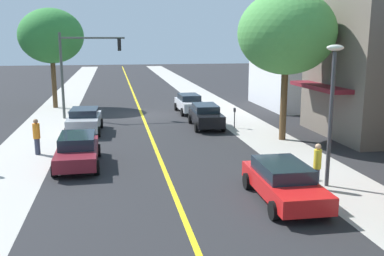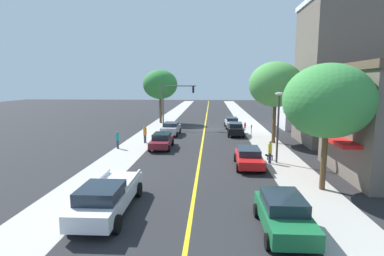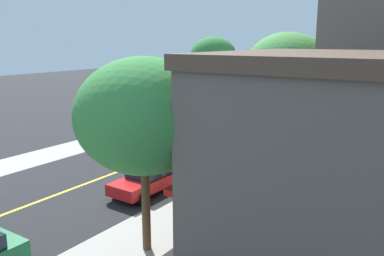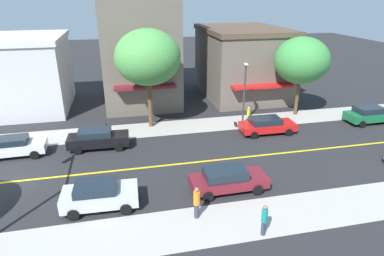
{
  "view_description": "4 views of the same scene",
  "coord_description": "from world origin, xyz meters",
  "px_view_note": "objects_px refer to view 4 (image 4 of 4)",
  "views": [
    {
      "loc": [
        2.17,
        33.68,
        5.83
      ],
      "look_at": [
        -1.32,
        14.48,
        1.84
      ],
      "focal_mm": 40.82,
      "sensor_mm": 36.0,
      "label": 1
    },
    {
      "loc": [
        -0.95,
        42.04,
        6.37
      ],
      "look_at": [
        0.94,
        12.94,
        1.97
      ],
      "focal_mm": 28.2,
      "sensor_mm": 36.0,
      "label": 2
    },
    {
      "loc": [
        -17.27,
        35.21,
        8.05
      ],
      "look_at": [
        -1.55,
        11.93,
        1.9
      ],
      "focal_mm": 37.87,
      "sensor_mm": 36.0,
      "label": 3
    },
    {
      "loc": [
        20.45,
        7.42,
        11.25
      ],
      "look_at": [
        -2.27,
        12.47,
        1.71
      ],
      "focal_mm": 31.19,
      "sensor_mm": 36.0,
      "label": 4
    }
  ],
  "objects_px": {
    "silver_sedan_right_curb": "(99,195)",
    "pedestrian_yellow_shirt": "(248,116)",
    "maroon_sedan_right_curb": "(228,179)",
    "pedestrian_teal_shirt": "(264,219)",
    "street_tree_left_near": "(302,60)",
    "white_sedan_left_curb": "(14,146)",
    "pedestrian_orange_shirt": "(197,202)",
    "street_tree_right_corner": "(148,58)",
    "red_sedan_left_curb": "(267,125)",
    "green_sedan_left_curb": "(369,114)",
    "parking_meter": "(107,128)",
    "small_dog": "(236,123)",
    "fire_hydrant": "(17,141)",
    "street_lamp": "(245,87)",
    "black_sedan_left_curb": "(98,139)"
  },
  "relations": [
    {
      "from": "green_sedan_left_curb",
      "to": "pedestrian_yellow_shirt",
      "type": "xyz_separation_m",
      "value": [
        -1.53,
        -11.22,
        0.19
      ]
    },
    {
      "from": "white_sedan_left_curb",
      "to": "fire_hydrant",
      "type": "bearing_deg",
      "value": 97.51
    },
    {
      "from": "parking_meter",
      "to": "street_tree_right_corner",
      "type": "bearing_deg",
      "value": 115.87
    },
    {
      "from": "street_tree_right_corner",
      "to": "red_sedan_left_curb",
      "type": "xyz_separation_m",
      "value": [
        3.76,
        9.47,
        -5.42
      ]
    },
    {
      "from": "white_sedan_left_curb",
      "to": "green_sedan_left_curb",
      "type": "xyz_separation_m",
      "value": [
        -0.24,
        30.12,
        0.03
      ]
    },
    {
      "from": "street_tree_right_corner",
      "to": "pedestrian_orange_shirt",
      "type": "height_order",
      "value": "street_tree_right_corner"
    },
    {
      "from": "maroon_sedan_right_curb",
      "to": "pedestrian_yellow_shirt",
      "type": "distance_m",
      "value": 10.78
    },
    {
      "from": "black_sedan_left_curb",
      "to": "small_dog",
      "type": "height_order",
      "value": "black_sedan_left_curb"
    },
    {
      "from": "silver_sedan_right_curb",
      "to": "maroon_sedan_right_curb",
      "type": "distance_m",
      "value": 7.51
    },
    {
      "from": "street_tree_left_near",
      "to": "pedestrian_yellow_shirt",
      "type": "bearing_deg",
      "value": -70.61
    },
    {
      "from": "parking_meter",
      "to": "pedestrian_yellow_shirt",
      "type": "distance_m",
      "value": 12.3
    },
    {
      "from": "white_sedan_left_curb",
      "to": "silver_sedan_right_curb",
      "type": "xyz_separation_m",
      "value": [
        7.86,
        6.34,
        0.03
      ]
    },
    {
      "from": "street_tree_left_near",
      "to": "red_sedan_left_curb",
      "type": "height_order",
      "value": "street_tree_left_near"
    },
    {
      "from": "street_tree_left_near",
      "to": "pedestrian_yellow_shirt",
      "type": "xyz_separation_m",
      "value": [
        2.03,
        -5.78,
        -4.31
      ]
    },
    {
      "from": "street_tree_right_corner",
      "to": "pedestrian_yellow_shirt",
      "type": "distance_m",
      "value": 10.12
    },
    {
      "from": "red_sedan_left_curb",
      "to": "pedestrian_orange_shirt",
      "type": "distance_m",
      "value": 13.06
    },
    {
      "from": "street_tree_left_near",
      "to": "green_sedan_left_curb",
      "type": "height_order",
      "value": "street_tree_left_near"
    },
    {
      "from": "fire_hydrant",
      "to": "street_tree_left_near",
      "type": "bearing_deg",
      "value": 94.36
    },
    {
      "from": "fire_hydrant",
      "to": "pedestrian_orange_shirt",
      "type": "relative_size",
      "value": 0.45
    },
    {
      "from": "green_sedan_left_curb",
      "to": "pedestrian_teal_shirt",
      "type": "relative_size",
      "value": 2.54
    },
    {
      "from": "fire_hydrant",
      "to": "pedestrian_yellow_shirt",
      "type": "height_order",
      "value": "pedestrian_yellow_shirt"
    },
    {
      "from": "street_lamp",
      "to": "white_sedan_left_curb",
      "type": "height_order",
      "value": "street_lamp"
    },
    {
      "from": "street_tree_right_corner",
      "to": "street_lamp",
      "type": "bearing_deg",
      "value": 80.48
    },
    {
      "from": "red_sedan_left_curb",
      "to": "white_sedan_left_curb",
      "type": "height_order",
      "value": "white_sedan_left_curb"
    },
    {
      "from": "white_sedan_left_curb",
      "to": "pedestrian_orange_shirt",
      "type": "xyz_separation_m",
      "value": [
        9.94,
        11.41,
        0.21
      ]
    },
    {
      "from": "parking_meter",
      "to": "street_lamp",
      "type": "relative_size",
      "value": 0.24
    },
    {
      "from": "silver_sedan_right_curb",
      "to": "pedestrian_yellow_shirt",
      "type": "relative_size",
      "value": 2.28
    },
    {
      "from": "street_tree_right_corner",
      "to": "fire_hydrant",
      "type": "distance_m",
      "value": 12.31
    },
    {
      "from": "white_sedan_left_curb",
      "to": "pedestrian_yellow_shirt",
      "type": "bearing_deg",
      "value": 3.68
    },
    {
      "from": "street_tree_left_near",
      "to": "silver_sedan_right_curb",
      "type": "distance_m",
      "value": 22.19
    },
    {
      "from": "white_sedan_left_curb",
      "to": "pedestrian_teal_shirt",
      "type": "height_order",
      "value": "pedestrian_teal_shirt"
    },
    {
      "from": "white_sedan_left_curb",
      "to": "pedestrian_yellow_shirt",
      "type": "xyz_separation_m",
      "value": [
        -1.77,
        18.9,
        0.22
      ]
    },
    {
      "from": "parking_meter",
      "to": "red_sedan_left_curb",
      "type": "height_order",
      "value": "red_sedan_left_curb"
    },
    {
      "from": "small_dog",
      "to": "fire_hydrant",
      "type": "bearing_deg",
      "value": -86.23
    },
    {
      "from": "black_sedan_left_curb",
      "to": "pedestrian_yellow_shirt",
      "type": "height_order",
      "value": "pedestrian_yellow_shirt"
    },
    {
      "from": "fire_hydrant",
      "to": "small_dog",
      "type": "relative_size",
      "value": 1.27
    },
    {
      "from": "fire_hydrant",
      "to": "small_dog",
      "type": "xyz_separation_m",
      "value": [
        -0.04,
        18.1,
        -0.09
      ]
    },
    {
      "from": "street_lamp",
      "to": "maroon_sedan_right_curb",
      "type": "height_order",
      "value": "street_lamp"
    },
    {
      "from": "black_sedan_left_curb",
      "to": "maroon_sedan_right_curb",
      "type": "distance_m",
      "value": 11.1
    },
    {
      "from": "street_tree_left_near",
      "to": "white_sedan_left_curb",
      "type": "relative_size",
      "value": 1.71
    },
    {
      "from": "pedestrian_teal_shirt",
      "to": "pedestrian_orange_shirt",
      "type": "bearing_deg",
      "value": 36.8
    },
    {
      "from": "black_sedan_left_curb",
      "to": "pedestrian_yellow_shirt",
      "type": "bearing_deg",
      "value": 9.74
    },
    {
      "from": "maroon_sedan_right_curb",
      "to": "small_dog",
      "type": "distance_m",
      "value": 10.47
    },
    {
      "from": "maroon_sedan_right_curb",
      "to": "pedestrian_teal_shirt",
      "type": "distance_m",
      "value": 4.28
    },
    {
      "from": "fire_hydrant",
      "to": "black_sedan_left_curb",
      "type": "distance_m",
      "value": 6.54
    },
    {
      "from": "green_sedan_left_curb",
      "to": "pedestrian_yellow_shirt",
      "type": "relative_size",
      "value": 2.37
    },
    {
      "from": "street_tree_right_corner",
      "to": "white_sedan_left_curb",
      "type": "relative_size",
      "value": 1.94
    },
    {
      "from": "red_sedan_left_curb",
      "to": "white_sedan_left_curb",
      "type": "bearing_deg",
      "value": -179.01
    },
    {
      "from": "street_tree_left_near",
      "to": "pedestrian_teal_shirt",
      "type": "xyz_separation_m",
      "value": [
        15.8,
        -10.35,
        -4.39
      ]
    },
    {
      "from": "white_sedan_left_curb",
      "to": "green_sedan_left_curb",
      "type": "distance_m",
      "value": 30.12
    }
  ]
}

